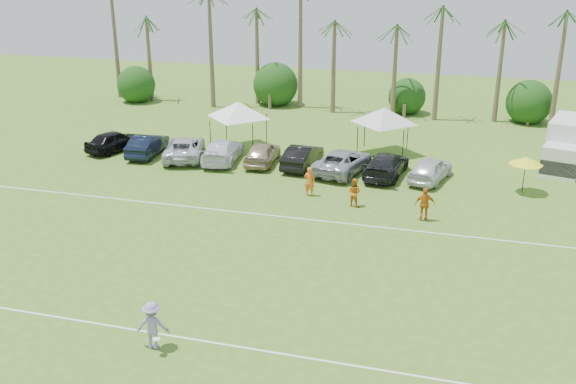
# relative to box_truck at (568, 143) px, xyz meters

# --- Properties ---
(ground) EXTENTS (120.00, 120.00, 0.00)m
(ground) POSITION_rel_box_truck_xyz_m (-17.58, -27.21, -1.65)
(ground) COLOR #476D20
(ground) RESTS_ON ground
(field_lines) EXTENTS (80.00, 12.10, 0.01)m
(field_lines) POSITION_rel_box_truck_xyz_m (-17.58, -19.21, -1.64)
(field_lines) COLOR white
(field_lines) RESTS_ON ground
(palm_tree_0) EXTENTS (2.40, 2.40, 8.90)m
(palm_tree_0) POSITION_rel_box_truck_xyz_m (-39.58, 10.79, 5.83)
(palm_tree_0) COLOR brown
(palm_tree_0) RESTS_ON ground
(palm_tree_1) EXTENTS (2.40, 2.40, 9.90)m
(palm_tree_1) POSITION_rel_box_truck_xyz_m (-34.58, 10.79, 6.70)
(palm_tree_1) COLOR brown
(palm_tree_1) RESTS_ON ground
(palm_tree_2) EXTENTS (2.40, 2.40, 10.90)m
(palm_tree_2) POSITION_rel_box_truck_xyz_m (-29.58, 10.79, 7.56)
(palm_tree_2) COLOR brown
(palm_tree_2) RESTS_ON ground
(palm_tree_4) EXTENTS (2.40, 2.40, 8.90)m
(palm_tree_4) POSITION_rel_box_truck_xyz_m (-21.58, 10.79, 5.83)
(palm_tree_4) COLOR brown
(palm_tree_4) RESTS_ON ground
(palm_tree_5) EXTENTS (2.40, 2.40, 9.90)m
(palm_tree_5) POSITION_rel_box_truck_xyz_m (-17.58, 10.79, 6.70)
(palm_tree_5) COLOR brown
(palm_tree_5) RESTS_ON ground
(palm_tree_6) EXTENTS (2.40, 2.40, 10.90)m
(palm_tree_6) POSITION_rel_box_truck_xyz_m (-13.58, 10.79, 7.56)
(palm_tree_6) COLOR brown
(palm_tree_6) RESTS_ON ground
(palm_tree_8) EXTENTS (2.40, 2.40, 8.90)m
(palm_tree_8) POSITION_rel_box_truck_xyz_m (-4.58, 10.79, 5.83)
(palm_tree_8) COLOR brown
(palm_tree_8) RESTS_ON ground
(palm_tree_9) EXTENTS (2.40, 2.40, 9.90)m
(palm_tree_9) POSITION_rel_box_truck_xyz_m (0.42, 10.79, 6.70)
(palm_tree_9) COLOR brown
(palm_tree_9) RESTS_ON ground
(bush_tree_0) EXTENTS (4.00, 4.00, 4.00)m
(bush_tree_0) POSITION_rel_box_truck_xyz_m (-36.58, 11.79, 0.15)
(bush_tree_0) COLOR brown
(bush_tree_0) RESTS_ON ground
(bush_tree_1) EXTENTS (4.00, 4.00, 4.00)m
(bush_tree_1) POSITION_rel_box_truck_xyz_m (-23.58, 11.79, 0.15)
(bush_tree_1) COLOR brown
(bush_tree_1) RESTS_ON ground
(bush_tree_2) EXTENTS (4.00, 4.00, 4.00)m
(bush_tree_2) POSITION_rel_box_truck_xyz_m (-11.58, 11.79, 0.15)
(bush_tree_2) COLOR brown
(bush_tree_2) RESTS_ON ground
(bush_tree_3) EXTENTS (4.00, 4.00, 4.00)m
(bush_tree_3) POSITION_rel_box_truck_xyz_m (-1.58, 11.79, 0.15)
(bush_tree_3) COLOR brown
(bush_tree_3) RESTS_ON ground
(sideline_player_a) EXTENTS (0.64, 0.43, 1.73)m
(sideline_player_a) POSITION_rel_box_truck_xyz_m (-14.87, -9.69, -0.79)
(sideline_player_a) COLOR orange
(sideline_player_a) RESTS_ON ground
(sideline_player_b) EXTENTS (0.92, 0.81, 1.61)m
(sideline_player_b) POSITION_rel_box_truck_xyz_m (-12.10, -10.62, -0.85)
(sideline_player_b) COLOR orange
(sideline_player_b) RESTS_ON ground
(sideline_player_c) EXTENTS (1.13, 0.63, 1.81)m
(sideline_player_c) POSITION_rel_box_truck_xyz_m (-8.19, -11.66, -0.74)
(sideline_player_c) COLOR orange
(sideline_player_c) RESTS_ON ground
(box_truck) EXTENTS (3.71, 6.36, 3.08)m
(box_truck) POSITION_rel_box_truck_xyz_m (0.00, 0.00, 0.00)
(box_truck) COLOR silver
(box_truck) RESTS_ON ground
(canopy_tent_left) EXTENTS (4.81, 4.81, 3.90)m
(canopy_tent_left) POSITION_rel_box_truck_xyz_m (-22.09, -1.51, 1.69)
(canopy_tent_left) COLOR black
(canopy_tent_left) RESTS_ON ground
(canopy_tent_right) EXTENTS (4.72, 4.72, 3.83)m
(canopy_tent_right) POSITION_rel_box_truck_xyz_m (-11.92, -0.28, 1.63)
(canopy_tent_right) COLOR black
(canopy_tent_right) RESTS_ON ground
(market_umbrella) EXTENTS (1.96, 1.96, 2.18)m
(market_umbrella) POSITION_rel_box_truck_xyz_m (-2.96, -5.87, 0.30)
(market_umbrella) COLOR black
(market_umbrella) RESTS_ON ground
(frisbee_player) EXTENTS (1.27, 0.95, 1.82)m
(frisbee_player) POSITION_rel_box_truck_xyz_m (-16.52, -26.04, -0.74)
(frisbee_player) COLOR #9285BC
(frisbee_player) RESTS_ON ground
(parked_car_0) EXTENTS (3.13, 4.70, 1.49)m
(parked_car_0) POSITION_rel_box_truck_xyz_m (-30.29, -4.71, -0.91)
(parked_car_0) COLOR black
(parked_car_0) RESTS_ON ground
(parked_car_1) EXTENTS (1.95, 4.63, 1.49)m
(parked_car_1) POSITION_rel_box_truck_xyz_m (-27.54, -5.01, -0.91)
(parked_car_1) COLOR black
(parked_car_1) RESTS_ON ground
(parked_car_2) EXTENTS (4.01, 5.85, 1.49)m
(parked_car_2) POSITION_rel_box_truck_xyz_m (-24.80, -5.00, -0.91)
(parked_car_2) COLOR silver
(parked_car_2) RESTS_ON ground
(parked_car_3) EXTENTS (2.70, 5.34, 1.49)m
(parked_car_3) POSITION_rel_box_truck_xyz_m (-22.05, -4.92, -0.91)
(parked_car_3) COLOR white
(parked_car_3) RESTS_ON ground
(parked_car_4) EXTENTS (2.01, 4.46, 1.49)m
(parked_car_4) POSITION_rel_box_truck_xyz_m (-19.31, -4.69, -0.91)
(parked_car_4) COLOR tan
(parked_car_4) RESTS_ON ground
(parked_car_5) EXTENTS (1.94, 4.63, 1.49)m
(parked_car_5) POSITION_rel_box_truck_xyz_m (-16.56, -4.71, -0.91)
(parked_car_5) COLOR black
(parked_car_5) RESTS_ON ground
(parked_car_6) EXTENTS (3.52, 5.75, 1.49)m
(parked_car_6) POSITION_rel_box_truck_xyz_m (-13.81, -5.09, -0.91)
(parked_car_6) COLOR #9B9FA8
(parked_car_6) RESTS_ON ground
(parked_car_7) EXTENTS (2.66, 5.33, 1.49)m
(parked_car_7) POSITION_rel_box_truck_xyz_m (-11.07, -5.03, -0.91)
(parked_car_7) COLOR black
(parked_car_7) RESTS_ON ground
(parked_car_8) EXTENTS (2.79, 4.66, 1.49)m
(parked_car_8) POSITION_rel_box_truck_xyz_m (-8.32, -5.16, -0.91)
(parked_car_8) COLOR silver
(parked_car_8) RESTS_ON ground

